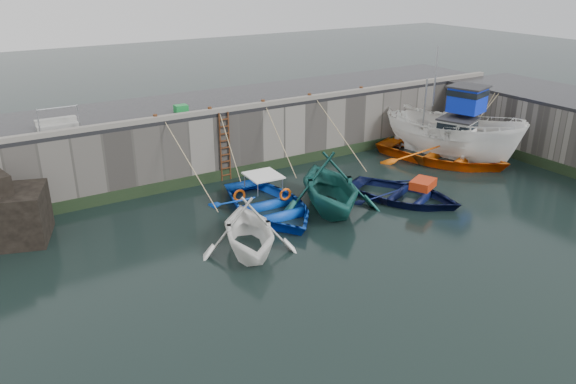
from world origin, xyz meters
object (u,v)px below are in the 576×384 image
boat_near_blue (269,212)px  boat_far_white (452,136)px  ladder (225,147)px  bollard_c (263,103)px  bollard_b (210,110)px  bollard_d (309,96)px  bollard_a (155,118)px  boat_far_orange (443,153)px  bollard_e (361,89)px  boat_near_white (249,250)px  boat_near_navy (403,200)px  fish_crate (181,109)px  boat_near_blacktrim (329,208)px

boat_near_blue → boat_far_white: 11.43m
ladder → bollard_c: 2.81m
ladder → bollard_b: (-0.50, 0.34, 1.71)m
ladder → bollard_d: 5.11m
bollard_a → bollard_d: bearing=0.0°
boat_near_blue → boat_far_orange: (10.70, 0.93, 0.44)m
boat_far_orange → ladder: bearing=141.0°
boat_far_orange → bollard_b: bearing=140.2°
bollard_c → bollard_e: same height
bollard_c → ladder: bearing=-171.3°
boat_near_white → bollard_a: (-0.67, 6.98, 3.30)m
boat_near_navy → boat_far_orange: (5.20, 2.76, 0.44)m
boat_near_white → bollard_c: (4.53, 6.98, 3.30)m
fish_crate → boat_near_blue: bearing=-76.3°
bollard_d → ladder: bearing=-176.0°
ladder → boat_near_white: ladder is taller
boat_near_blacktrim → boat_far_white: boat_far_white is taller
boat_far_orange → bollard_e: 5.31m
boat_near_white → bollard_d: (7.13, 6.98, 3.30)m
boat_near_white → bollard_c: size_ratio=14.93×
boat_near_white → boat_far_orange: (12.90, 3.32, 0.44)m
fish_crate → bollard_b: 1.32m
boat_near_white → bollard_b: bearing=94.4°
bollard_a → bollard_d: (7.80, 0.00, 0.00)m
boat_far_white → bollard_a: 14.77m
bollard_d → boat_near_navy: bearing=-84.9°
boat_near_blacktrim → boat_near_navy: bearing=2.8°
bollard_c → bollard_e: (5.80, 0.00, 0.00)m
boat_near_navy → bollard_b: bearing=107.6°
fish_crate → bollard_c: size_ratio=2.03×
bollard_c → fish_crate: bearing=167.3°
ladder → boat_near_blacktrim: bearing=-67.1°
bollard_b → bollard_d: (5.30, 0.00, 0.00)m
ladder → boat_far_white: bearing=-16.0°
bollard_b → bollard_e: same height
ladder → boat_near_blue: (-0.13, -4.25, -1.59)m
fish_crate → boat_near_blacktrim: bearing=-60.3°
boat_near_white → bollard_c: bearing=76.1°
bollard_c → boat_far_white: bearing=-21.5°
bollard_a → bollard_c: (5.20, 0.00, 0.00)m
boat_near_navy → ladder: bearing=106.5°
boat_near_blacktrim → boat_far_orange: bearing=31.4°
boat_far_orange → fish_crate: 13.22m
boat_near_white → fish_crate: fish_crate is taller
boat_near_white → bollard_e: bearing=53.2°
boat_near_blue → bollard_b: 5.66m
boat_near_blacktrim → boat_near_white: bearing=-142.4°
boat_far_white → fish_crate: (-12.70, 4.38, 2.11)m
bollard_e → boat_far_orange: bearing=-54.9°
boat_near_blue → boat_near_navy: boat_near_blue is taller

